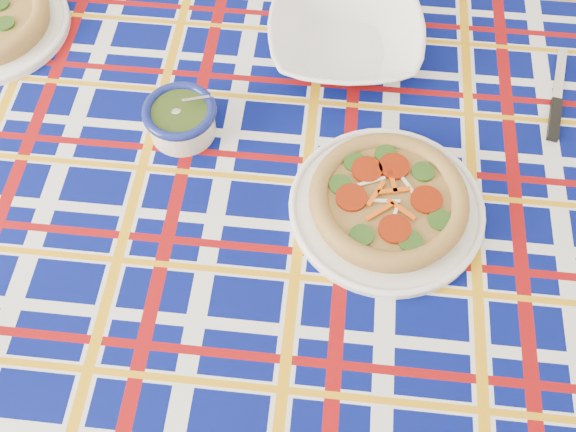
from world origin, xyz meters
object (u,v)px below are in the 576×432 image
object	(u,v)px
dining_table	(263,225)
serving_bowl	(345,38)
main_focaccia_plate	(388,200)
pesto_bowl	(181,117)

from	to	relation	value
dining_table	serving_bowl	xyz separation A→B (m)	(0.24, 0.27, 0.11)
dining_table	serving_bowl	world-z (taller)	serving_bowl
main_focaccia_plate	serving_bowl	world-z (taller)	serving_bowl
dining_table	pesto_bowl	bearing A→B (deg)	139.92
main_focaccia_plate	pesto_bowl	distance (m)	0.37
pesto_bowl	serving_bowl	bearing A→B (deg)	17.03
pesto_bowl	dining_table	bearing A→B (deg)	-62.28
main_focaccia_plate	pesto_bowl	size ratio (longest dim) A/B	2.57
dining_table	main_focaccia_plate	xyz separation A→B (m)	(0.19, -0.07, 0.11)
dining_table	main_focaccia_plate	distance (m)	0.23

